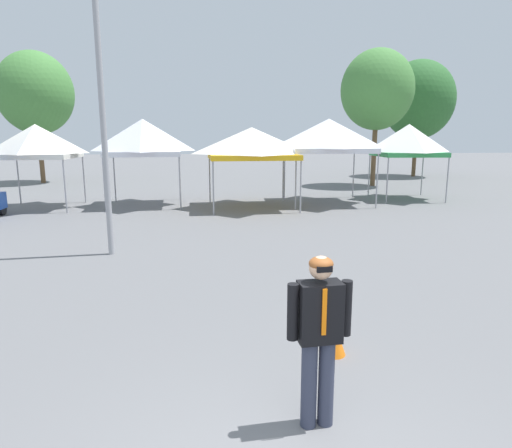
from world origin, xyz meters
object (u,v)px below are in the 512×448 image
(canopy_tent_behind_left, at_px, (408,140))
(person_foreground, at_px, (319,330))
(canopy_tent_far_right, at_px, (143,137))
(tree_behind_tents_right, at_px, (377,90))
(canopy_tent_right_of_center, at_px, (252,143))
(traffic_cone_lot_center, at_px, (334,338))
(canopy_tent_center, at_px, (36,141))
(canopy_tent_behind_center, at_px, (329,136))
(tree_behind_tents_center, at_px, (35,93))
(light_pole_near_lift, at_px, (98,40))
(tree_behind_tents_left, at_px, (418,100))

(canopy_tent_behind_left, relative_size, person_foreground, 1.92)
(canopy_tent_far_right, height_order, tree_behind_tents_right, tree_behind_tents_right)
(canopy_tent_right_of_center, relative_size, traffic_cone_lot_center, 7.75)
(canopy_tent_right_of_center, bearing_deg, canopy_tent_far_right, 166.73)
(canopy_tent_far_right, bearing_deg, canopy_tent_center, -175.28)
(canopy_tent_behind_center, height_order, tree_behind_tents_center, tree_behind_tents_center)
(person_foreground, xyz_separation_m, light_pole_near_lift, (-3.52, 7.05, 4.00))
(canopy_tent_right_of_center, xyz_separation_m, tree_behind_tents_right, (7.80, 7.26, 2.83))
(canopy_tent_center, xyz_separation_m, canopy_tent_behind_center, (11.90, 0.20, 0.22))
(canopy_tent_right_of_center, relative_size, light_pole_near_lift, 0.40)
(tree_behind_tents_center, distance_m, tree_behind_tents_right, 20.21)
(tree_behind_tents_center, height_order, tree_behind_tents_left, tree_behind_tents_left)
(light_pole_near_lift, bearing_deg, person_foreground, -63.44)
(person_foreground, bearing_deg, tree_behind_tents_right, 68.39)
(canopy_tent_center, bearing_deg, canopy_tent_right_of_center, -4.69)
(tree_behind_tents_center, relative_size, tree_behind_tents_left, 0.97)
(canopy_tent_center, height_order, tree_behind_tents_left, tree_behind_tents_left)
(tree_behind_tents_right, bearing_deg, canopy_tent_far_right, -153.00)
(canopy_tent_behind_left, distance_m, tree_behind_tents_left, 12.84)
(canopy_tent_behind_left, bearing_deg, person_foreground, -116.77)
(tree_behind_tents_center, bearing_deg, canopy_tent_center, -70.83)
(light_pole_near_lift, bearing_deg, canopy_tent_right_of_center, 59.24)
(person_foreground, distance_m, traffic_cone_lot_center, 1.74)
(light_pole_near_lift, xyz_separation_m, traffic_cone_lot_center, (4.10, -5.61, -4.80))
(canopy_tent_right_of_center, distance_m, traffic_cone_lot_center, 12.81)
(light_pole_near_lift, distance_m, traffic_cone_lot_center, 8.45)
(traffic_cone_lot_center, bearing_deg, tree_behind_tents_right, 68.41)
(person_foreground, xyz_separation_m, traffic_cone_lot_center, (0.58, 1.44, -0.80))
(canopy_tent_far_right, height_order, tree_behind_tents_left, tree_behind_tents_left)
(canopy_tent_far_right, bearing_deg, light_pole_near_lift, -88.21)
(tree_behind_tents_right, bearing_deg, light_pole_near_lift, -130.02)
(canopy_tent_behind_center, bearing_deg, canopy_tent_center, -179.02)
(canopy_tent_center, distance_m, traffic_cone_lot_center, 15.95)
(canopy_tent_far_right, relative_size, canopy_tent_behind_left, 1.05)
(traffic_cone_lot_center, bearing_deg, person_foreground, -111.92)
(canopy_tent_far_right, relative_size, light_pole_near_lift, 0.40)
(person_foreground, relative_size, light_pole_near_lift, 0.20)
(traffic_cone_lot_center, bearing_deg, tree_behind_tents_left, 63.00)
(canopy_tent_behind_center, distance_m, tree_behind_tents_left, 15.59)
(canopy_tent_behind_left, bearing_deg, tree_behind_tents_left, 63.29)
(tree_behind_tents_center, bearing_deg, traffic_cone_lot_center, -62.91)
(canopy_tent_right_of_center, bearing_deg, light_pole_near_lift, -120.76)
(tree_behind_tents_center, xyz_separation_m, traffic_cone_lot_center, (12.02, -23.50, -5.18))
(canopy_tent_center, relative_size, person_foreground, 1.88)
(canopy_tent_center, height_order, canopy_tent_behind_left, canopy_tent_behind_left)
(person_foreground, height_order, tree_behind_tents_right, tree_behind_tents_right)
(tree_behind_tents_left, bearing_deg, tree_behind_tents_center, -175.33)
(tree_behind_tents_right, bearing_deg, traffic_cone_lot_center, -111.59)
(canopy_tent_right_of_center, relative_size, canopy_tent_behind_left, 1.05)
(canopy_tent_right_of_center, xyz_separation_m, traffic_cone_lot_center, (-0.05, -12.59, -2.37))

